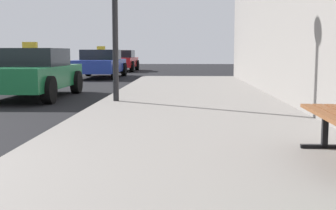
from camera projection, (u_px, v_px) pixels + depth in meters
car_green at (29, 73)px, 11.41m from camera, size 2.06×4.00×1.43m
car_blue at (101, 63)px, 20.30m from camera, size 1.98×4.53×1.43m
car_red at (120, 60)px, 27.23m from camera, size 2.06×4.25×1.27m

